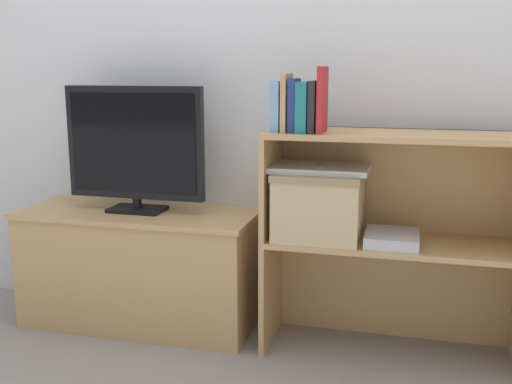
{
  "coord_description": "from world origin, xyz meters",
  "views": [
    {
      "loc": [
        0.56,
        -1.99,
        1.05
      ],
      "look_at": [
        0.0,
        0.17,
        0.59
      ],
      "focal_mm": 42.0,
      "sensor_mm": 36.0,
      "label": 1
    }
  ],
  "objects": [
    {
      "name": "ground_plane",
      "position": [
        0.0,
        0.0,
        0.0
      ],
      "size": [
        16.0,
        16.0,
        0.0
      ],
      "primitive_type": "plane",
      "color": "gray"
    },
    {
      "name": "wall_back",
      "position": [
        0.0,
        0.4,
        1.2
      ],
      "size": [
        10.0,
        0.05,
        2.4
      ],
      "color": "silver",
      "rests_on": "ground_plane"
    },
    {
      "name": "tv_stand",
      "position": [
        -0.5,
        0.18,
        0.24
      ],
      "size": [
        0.97,
        0.39,
        0.48
      ],
      "color": "tan",
      "rests_on": "ground_plane"
    },
    {
      "name": "tv",
      "position": [
        -0.5,
        0.18,
        0.75
      ],
      "size": [
        0.57,
        0.14,
        0.5
      ],
      "color": "black",
      "rests_on": "tv_stand"
    },
    {
      "name": "bookshelf_lower_tier",
      "position": [
        0.52,
        0.23,
        0.28
      ],
      "size": [
        0.93,
        0.34,
        0.44
      ],
      "color": "tan",
      "rests_on": "ground_plane"
    },
    {
      "name": "bookshelf_upper_tier",
      "position": [
        0.52,
        0.23,
        0.7
      ],
      "size": [
        0.93,
        0.34,
        0.39
      ],
      "color": "tan",
      "rests_on": "bookshelf_lower_tier"
    },
    {
      "name": "book_skyblue",
      "position": [
        0.1,
        0.1,
        0.92
      ],
      "size": [
        0.03,
        0.12,
        0.18
      ],
      "color": "#709ECC",
      "rests_on": "bookshelf_upper_tier"
    },
    {
      "name": "book_tan",
      "position": [
        0.13,
        0.1,
        0.93
      ],
      "size": [
        0.02,
        0.14,
        0.2
      ],
      "color": "tan",
      "rests_on": "bookshelf_upper_tier"
    },
    {
      "name": "book_navy",
      "position": [
        0.16,
        0.1,
        0.92
      ],
      "size": [
        0.03,
        0.12,
        0.19
      ],
      "color": "navy",
      "rests_on": "bookshelf_upper_tier"
    },
    {
      "name": "book_teal",
      "position": [
        0.19,
        0.1,
        0.92
      ],
      "size": [
        0.04,
        0.15,
        0.18
      ],
      "color": "#1E7075",
      "rests_on": "bookshelf_upper_tier"
    },
    {
      "name": "book_charcoal",
      "position": [
        0.23,
        0.1,
        0.92
      ],
      "size": [
        0.02,
        0.14,
        0.18
      ],
      "color": "#232328",
      "rests_on": "bookshelf_upper_tier"
    },
    {
      "name": "book_crimson",
      "position": [
        0.26,
        0.1,
        0.95
      ],
      "size": [
        0.02,
        0.15,
        0.23
      ],
      "color": "#B22328",
      "rests_on": "bookshelf_upper_tier"
    },
    {
      "name": "storage_basket_left",
      "position": [
        0.25,
        0.15,
        0.57
      ],
      "size": [
        0.32,
        0.3,
        0.25
      ],
      "color": "tan",
      "rests_on": "bookshelf_lower_tier"
    },
    {
      "name": "laptop",
      "position": [
        0.25,
        0.15,
        0.7
      ],
      "size": [
        0.35,
        0.23,
        0.02
      ],
      "color": "#BCBCC1",
      "rests_on": "storage_basket_left"
    },
    {
      "name": "magazine_stack",
      "position": [
        0.51,
        0.12,
        0.46
      ],
      "size": [
        0.19,
        0.21,
        0.04
      ],
      "color": "#B2B2B7",
      "rests_on": "bookshelf_lower_tier"
    }
  ]
}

